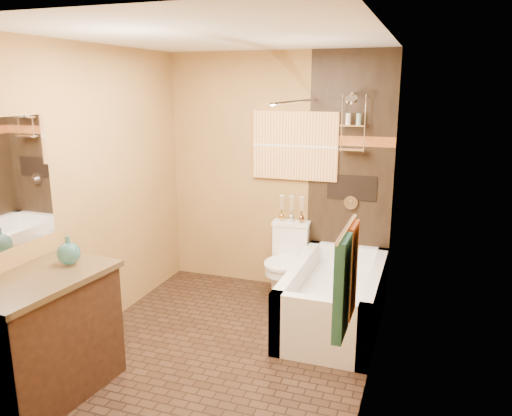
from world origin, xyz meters
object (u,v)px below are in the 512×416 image
at_px(sunset_painting, 295,146).
at_px(toilet, 286,261).
at_px(vanity, 44,337).
at_px(bathtub, 335,302).

height_order(sunset_painting, toilet, sunset_painting).
height_order(toilet, vanity, vanity).
xyz_separation_m(toilet, vanity, (-1.12, -2.22, 0.06)).
bearing_deg(bathtub, sunset_painting, 129.61).
relative_size(bathtub, vanity, 1.40).
bearing_deg(sunset_painting, vanity, -114.43).
bearing_deg(vanity, bathtub, 51.09).
distance_m(sunset_painting, bathtub, 1.63).
bearing_deg(sunset_painting, toilet, -90.00).
bearing_deg(bathtub, toilet, 142.05).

